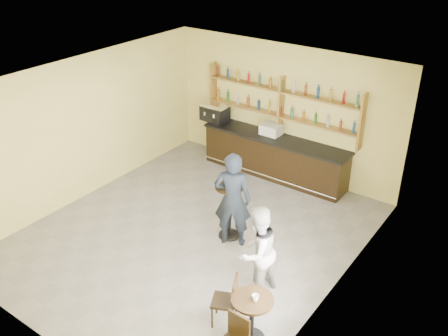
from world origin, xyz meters
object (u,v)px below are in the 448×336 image
Objects in this scene: espresso_machine at (215,112)px; patron_second at (257,251)px; cafe_table at (252,319)px; bar_counter at (274,156)px; chair_west at (224,300)px; pedestal_table at (229,211)px; pastry_case at (271,131)px; man_main at (233,200)px.

patron_second reaches higher than espresso_machine.
bar_counter is at bearing 117.16° from cafe_table.
chair_west is 0.99m from patron_second.
espresso_machine is 3.73m from pedestal_table.
chair_west is at bearing -56.60° from pedestal_table.
pastry_case is 2.91m from pedestal_table.
pastry_case is (1.69, 0.00, -0.10)m from espresso_machine.
pedestal_table is 1.44× the size of cafe_table.
chair_west is at bearing 95.93° from man_main.
patron_second reaches higher than bar_counter.
man_main is at bearing -75.07° from bar_counter.
pedestal_table is 0.45m from man_main.
chair_west is (1.30, -1.97, -0.14)m from pedestal_table.
cafe_table is at bearing -63.26° from pastry_case.
cafe_table is at bearing 59.98° from chair_west.
bar_counter is 2.82m from pedestal_table.
pedestal_table is 1.32× the size of chair_west.
man_main reaches higher than bar_counter.
patron_second is (3.73, -3.82, -0.42)m from espresso_machine.
patron_second is at bearing 115.29° from man_main.
patron_second is (2.04, -3.82, -0.33)m from pastry_case.
espresso_machine is 3.89m from man_main.
bar_counter is at bearing 102.30° from pedestal_table.
bar_counter is at bearing -100.78° from man_main.
bar_counter is 3.03m from man_main.
man_main reaches higher than cafe_table.
chair_west is 0.53× the size of patron_second.
bar_counter reaches higher than cafe_table.
pedestal_table is (0.73, -2.76, -0.58)m from pastry_case.
patron_second is at bearing -40.92° from espresso_machine.
pedestal_table is (0.60, -2.76, 0.07)m from bar_counter.
espresso_machine is 1.39× the size of pastry_case.
bar_counter is at bearing -143.84° from patron_second.
bar_counter is 2.24× the size of patron_second.
pedestal_table is at bearing -171.42° from chair_west.
espresso_machine is at bearing 131.76° from cafe_table.
pastry_case is at bearing 178.42° from chair_west.
chair_west is at bearing 8.88° from patron_second.
pedestal_table reaches higher than bar_counter.
espresso_machine is 1.69m from pastry_case.
man_main is at bearing -74.35° from pastry_case.
espresso_machine reaches higher than pastry_case.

